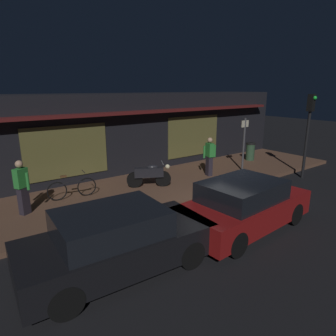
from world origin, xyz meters
The scene contains 12 objects.
ground_plane centered at (0.00, 0.00, 0.00)m, with size 60.00×60.00×0.00m, color black.
sidewalk_slab centered at (0.00, 3.00, 0.07)m, with size 18.00×4.00×0.15m, color brown.
storefront_building centered at (0.00, 6.39, 1.80)m, with size 18.00×3.30×3.60m.
motorcycle centered at (-0.77, 2.97, 0.65)m, with size 1.55×0.96×0.97m.
bicycle_parked centered at (-3.59, 3.54, 0.51)m, with size 1.65×0.42×0.91m.
person_photographer centered at (-5.22, 3.07, 1.03)m, with size 0.44×0.57×1.67m.
person_bystander centered at (2.13, 2.72, 1.03)m, with size 0.61×0.42×1.67m.
sign_post centered at (3.98, 2.42, 1.51)m, with size 0.44×0.09×2.40m.
trash_bin centered at (5.90, 3.51, 0.62)m, with size 0.48×0.48×0.93m.
traffic_light_pole centered at (5.58, 0.37, 2.48)m, with size 0.24×0.33×3.60m.
parked_car_near centered at (-4.20, -1.01, 0.70)m, with size 4.19×1.97×1.42m.
parked_car_far centered at (-0.45, -1.30, 0.70)m, with size 4.20×2.01×1.42m.
Camera 1 is at (-6.69, -6.22, 3.86)m, focal length 31.76 mm.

